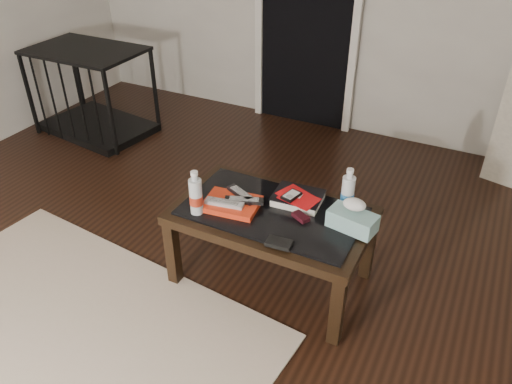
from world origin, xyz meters
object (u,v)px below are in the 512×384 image
coffee_table (272,220)px  water_bottle_right (348,190)px  tissue_box (352,221)px  pet_crate (95,105)px  water_bottle_left (196,192)px  textbook (298,198)px

coffee_table → water_bottle_right: water_bottle_right is taller
coffee_table → tissue_box: tissue_box is taller
pet_crate → tissue_box: pet_crate is taller
water_bottle_left → tissue_box: water_bottle_left is taller
coffee_table → tissue_box: size_ratio=4.35×
coffee_table → water_bottle_right: (0.33, 0.18, 0.18)m
water_bottle_left → water_bottle_right: size_ratio=1.00×
water_bottle_left → water_bottle_right: bearing=28.5°
pet_crate → water_bottle_right: pet_crate is taller
water_bottle_right → water_bottle_left: bearing=-151.5°
coffee_table → tissue_box: (0.41, 0.04, 0.11)m
water_bottle_right → tissue_box: 0.17m
water_bottle_right → tissue_box: bearing=-61.9°
textbook → tissue_box: (0.32, -0.09, 0.02)m
coffee_table → water_bottle_right: 0.42m
pet_crate → water_bottle_right: bearing=-11.0°
tissue_box → water_bottle_left: bearing=-153.3°
coffee_table → water_bottle_left: bearing=-150.9°
water_bottle_left → tissue_box: (0.74, 0.22, -0.07)m
pet_crate → tissue_box: size_ratio=4.23×
pet_crate → textbook: size_ratio=3.89×
coffee_table → textbook: textbook is taller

